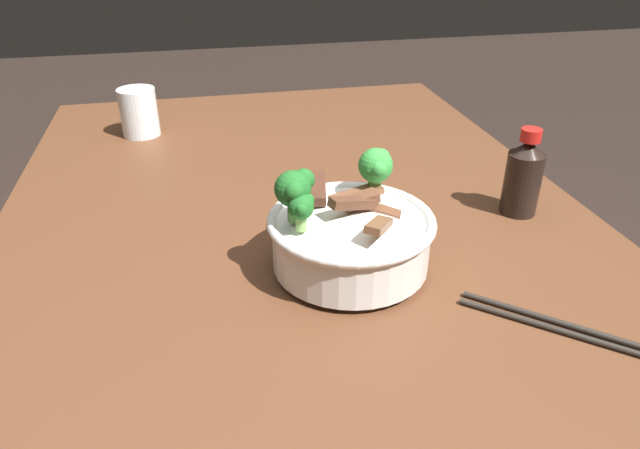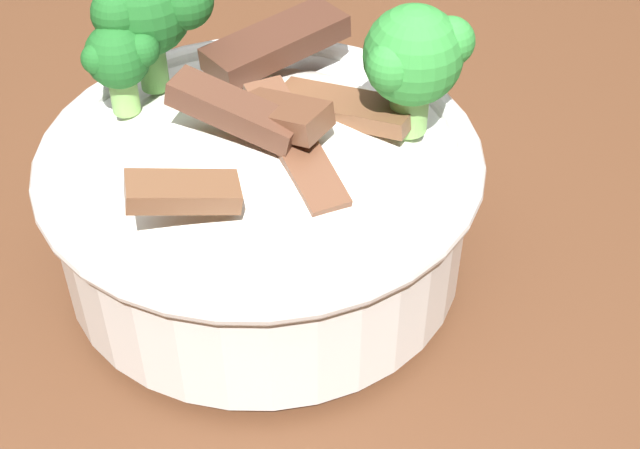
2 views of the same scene
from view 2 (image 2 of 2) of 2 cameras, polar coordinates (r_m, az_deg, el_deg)
dining_table at (r=0.55m, az=-4.12°, el=-5.46°), size 1.53×0.88×0.81m
rice_bowl at (r=0.43m, az=-3.77°, el=2.75°), size 0.21×0.21×0.14m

